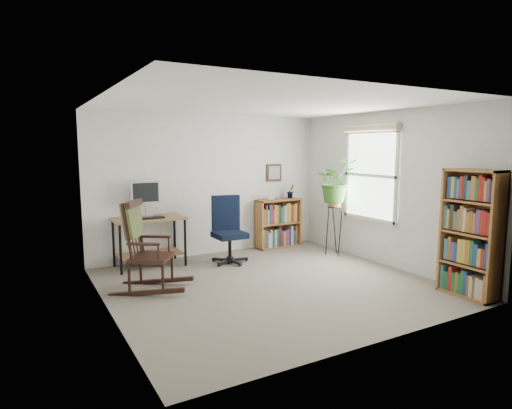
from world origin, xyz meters
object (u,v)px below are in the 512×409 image
low_bookshelf (278,223)px  tall_bookshelf (471,234)px  desk (149,242)px  office_chair (230,229)px  rocking_chair (151,245)px

low_bookshelf → tall_bookshelf: size_ratio=0.57×
tall_bookshelf → desk: bearing=133.2°
office_chair → rocking_chair: bearing=-145.4°
office_chair → tall_bookshelf: bearing=-46.9°
desk → office_chair: 1.27m
low_bookshelf → tall_bookshelf: (0.64, -3.41, 0.34)m
desk → rocking_chair: (-0.29, -1.13, 0.21)m
office_chair → desk: bearing=168.7°
desk → tall_bookshelf: 4.54m
office_chair → low_bookshelf: size_ratio=1.21×
office_chair → rocking_chair: rocking_chair is taller
desk → tall_bookshelf: size_ratio=0.68×
office_chair → tall_bookshelf: size_ratio=0.69×
rocking_chair → tall_bookshelf: bearing=-88.3°
tall_bookshelf → office_chair: bearing=123.9°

